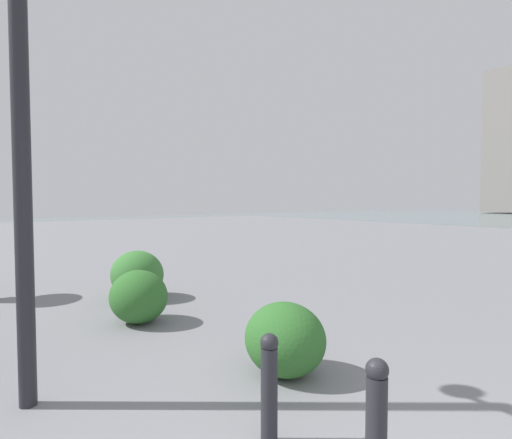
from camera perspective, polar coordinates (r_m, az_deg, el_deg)
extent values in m
cylinder|color=#232328|center=(3.88, -29.73, 7.30)|extent=(0.14, 0.14, 4.10)
sphere|color=#232328|center=(2.52, 16.45, -19.36)|extent=(0.13, 0.13, 0.13)
cylinder|color=#232328|center=(3.15, 1.84, -23.23)|extent=(0.12, 0.12, 0.68)
sphere|color=#232328|center=(3.00, 1.85, -16.69)|extent=(0.13, 0.13, 0.13)
ellipsoid|color=#2D6628|center=(6.05, -15.97, -10.25)|extent=(0.87, 0.78, 0.74)
ellipsoid|color=#387533|center=(7.51, -16.16, -7.36)|extent=(0.98, 0.89, 0.84)
ellipsoid|color=#2D6628|center=(4.19, 4.03, -16.21)|extent=(0.84, 0.76, 0.72)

